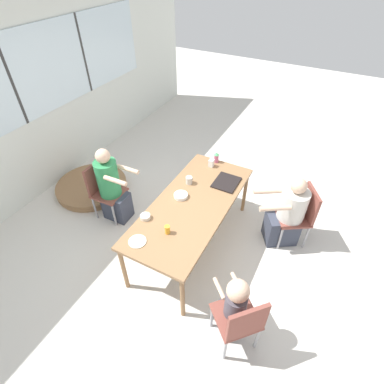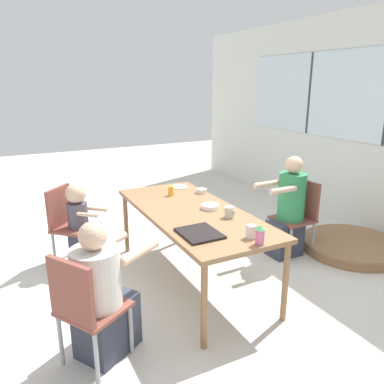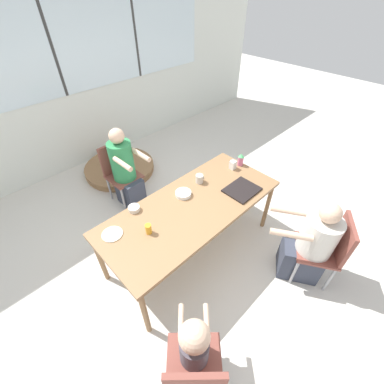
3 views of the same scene
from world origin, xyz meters
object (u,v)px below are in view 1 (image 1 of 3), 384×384
object	(u,v)px
milk_carton_small	(211,163)
bowl_cereal	(145,217)
sippy_cup	(216,157)
folded_table_stack	(92,186)
chair_for_woman_green_shirt	(301,212)
person_toddler	(233,308)
chair_for_man_blue_shirt	(103,186)
bowl_white_shallow	(181,196)
chair_for_toddler	(241,321)
coffee_mug	(189,180)
person_man_blue_shirt	(112,189)
juice_glass	(167,230)
person_woman_green_shirt	(287,215)

from	to	relation	value
milk_carton_small	bowl_cereal	size ratio (longest dim) A/B	0.91
sippy_cup	folded_table_stack	size ratio (longest dim) A/B	0.14
chair_for_woman_green_shirt	person_toddler	xyz separation A→B (m)	(-1.59, 0.29, -0.05)
chair_for_man_blue_shirt	bowl_white_shallow	size ratio (longest dim) A/B	4.96
chair_for_woman_green_shirt	chair_for_toddler	distance (m)	1.70
chair_for_woman_green_shirt	chair_for_toddler	xyz separation A→B (m)	(-1.69, 0.17, 0.00)
person_toddler	sippy_cup	size ratio (longest dim) A/B	5.81
chair_for_woman_green_shirt	milk_carton_small	distance (m)	1.33
coffee_mug	bowl_white_shallow	bearing A→B (deg)	-172.91
person_man_blue_shirt	coffee_mug	world-z (taller)	person_man_blue_shirt
juice_glass	bowl_white_shallow	bearing A→B (deg)	15.33
milk_carton_small	folded_table_stack	size ratio (longest dim) A/B	0.09
chair_for_man_blue_shirt	bowl_white_shallow	xyz separation A→B (m)	(0.08, -1.21, 0.26)
bowl_white_shallow	person_man_blue_shirt	bearing A→B (deg)	94.27
chair_for_toddler	person_woman_green_shirt	bearing A→B (deg)	42.58
chair_for_man_blue_shirt	juice_glass	world-z (taller)	chair_for_man_blue_shirt
chair_for_toddler	juice_glass	world-z (taller)	chair_for_toddler
chair_for_woman_green_shirt	chair_for_man_blue_shirt	xyz separation A→B (m)	(-0.77, 2.57, 0.00)
person_man_blue_shirt	bowl_cereal	size ratio (longest dim) A/B	9.89
chair_for_man_blue_shirt	person_toddler	distance (m)	2.42
juice_glass	chair_for_man_blue_shirt	bearing A→B (deg)	70.35
person_man_blue_shirt	milk_carton_small	distance (m)	1.41
coffee_mug	sippy_cup	bearing A→B (deg)	-10.66
person_toddler	sippy_cup	xyz separation A→B (m)	(1.77, 0.99, 0.37)
chair_for_man_blue_shirt	folded_table_stack	size ratio (longest dim) A/B	0.76
chair_for_woman_green_shirt	person_man_blue_shirt	size ratio (longest dim) A/B	0.74
person_man_blue_shirt	coffee_mug	size ratio (longest dim) A/B	11.56
chair_for_woman_green_shirt	person_man_blue_shirt	xyz separation A→B (m)	(-0.77, 2.41, 0.02)
person_woman_green_shirt	milk_carton_small	size ratio (longest dim) A/B	9.79
coffee_mug	milk_carton_small	xyz separation A→B (m)	(0.47, -0.10, 0.00)
milk_carton_small	bowl_white_shallow	distance (m)	0.75
chair_for_woman_green_shirt	chair_for_man_blue_shirt	size ratio (longest dim) A/B	1.00
chair_for_toddler	juice_glass	distance (m)	1.15
coffee_mug	bowl_cereal	bearing A→B (deg)	169.79
bowl_cereal	chair_for_toddler	bearing A→B (deg)	-110.08
chair_for_woman_green_shirt	chair_for_man_blue_shirt	world-z (taller)	same
milk_carton_small	bowl_cereal	world-z (taller)	milk_carton_small
person_woman_green_shirt	person_man_blue_shirt	world-z (taller)	person_man_blue_shirt
chair_for_woman_green_shirt	sippy_cup	distance (m)	1.33
chair_for_woman_green_shirt	folded_table_stack	distance (m)	3.22
chair_for_woman_green_shirt	juice_glass	xyz separation A→B (m)	(-1.26, 1.20, 0.29)
juice_glass	chair_for_woman_green_shirt	bearing A→B (deg)	-43.49
milk_carton_small	folded_table_stack	xyz separation A→B (m)	(-0.54, 1.86, -0.73)
milk_carton_small	folded_table_stack	distance (m)	2.07
chair_for_woman_green_shirt	bowl_cereal	distance (m)	1.96
person_man_blue_shirt	juice_glass	world-z (taller)	person_man_blue_shirt
milk_carton_small	person_man_blue_shirt	bearing A→B (deg)	126.77
chair_for_man_blue_shirt	bowl_cereal	world-z (taller)	chair_for_man_blue_shirt
person_woman_green_shirt	juice_glass	bearing A→B (deg)	106.27
chair_for_woman_green_shirt	bowl_white_shallow	bearing A→B (deg)	85.18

